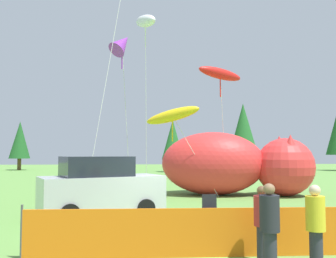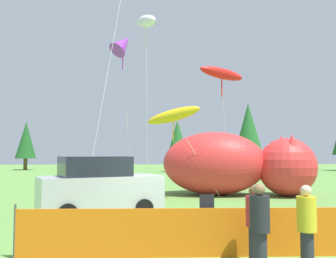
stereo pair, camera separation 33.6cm
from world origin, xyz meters
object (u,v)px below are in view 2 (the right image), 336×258
object	(u,v)px
parked_car	(99,187)
inflatable_cat	(234,166)
kite_yellow_hero	(173,116)
spectator_in_grey_shirt	(254,221)
kite_purple_delta	(123,44)
kite_red_lizard	(222,74)
kite_white_ghost	(146,22)
spectator_in_blue_shirt	(307,225)
folding_chair	(209,207)
spectator_in_black_shirt	(260,226)

from	to	relation	value
parked_car	inflatable_cat	bearing A→B (deg)	21.48
kite_yellow_hero	spectator_in_grey_shirt	bearing A→B (deg)	-85.15
parked_car	spectator_in_grey_shirt	world-z (taller)	parked_car
kite_purple_delta	kite_yellow_hero	world-z (taller)	kite_purple_delta
inflatable_cat	kite_red_lizard	size ratio (longest dim) A/B	1.17
kite_white_ghost	kite_yellow_hero	size ratio (longest dim) A/B	1.96
spectator_in_blue_shirt	folding_chair	bearing A→B (deg)	101.01
folding_chair	kite_white_ghost	size ratio (longest dim) A/B	0.10
inflatable_cat	spectator_in_grey_shirt	bearing A→B (deg)	-89.75
spectator_in_black_shirt	kite_white_ghost	world-z (taller)	kite_white_ghost
parked_car	kite_purple_delta	bearing A→B (deg)	61.57
spectator_in_black_shirt	spectator_in_grey_shirt	bearing A→B (deg)	80.83
spectator_in_blue_shirt	kite_white_ghost	world-z (taller)	kite_white_ghost
folding_chair	kite_white_ghost	distance (m)	10.35
parked_car	kite_red_lizard	world-z (taller)	kite_red_lizard
spectator_in_grey_shirt	kite_purple_delta	world-z (taller)	kite_purple_delta
spectator_in_blue_shirt	kite_white_ghost	size ratio (longest dim) A/B	0.18
kite_yellow_hero	kite_red_lizard	xyz separation A→B (m)	(2.82, 1.69, 2.51)
folding_chair	spectator_in_blue_shirt	bearing A→B (deg)	-2.54
spectator_in_black_shirt	kite_red_lizard	bearing A→B (deg)	81.33
parked_car	kite_yellow_hero	world-z (taller)	kite_yellow_hero
spectator_in_black_shirt	kite_purple_delta	distance (m)	14.01
spectator_in_grey_shirt	kite_purple_delta	xyz separation A→B (m)	(-3.46, 10.94, 6.90)
spectator_in_grey_shirt	kite_white_ghost	size ratio (longest dim) A/B	0.17
spectator_in_blue_shirt	kite_red_lizard	size ratio (longest dim) A/B	0.23
folding_chair	kite_white_ghost	world-z (taller)	kite_white_ghost
kite_purple_delta	kite_red_lizard	distance (m)	5.70
folding_chair	kite_yellow_hero	distance (m)	7.34
inflatable_cat	spectator_in_blue_shirt	size ratio (longest dim) A/B	4.99
kite_white_ghost	kite_yellow_hero	bearing A→B (deg)	17.61
parked_car	spectator_in_black_shirt	bearing A→B (deg)	-83.36
folding_chair	kite_purple_delta	size ratio (longest dim) A/B	0.11
parked_car	spectator_in_blue_shirt	world-z (taller)	parked_car
inflatable_cat	spectator_in_grey_shirt	distance (m)	12.42
folding_chair	spectator_in_black_shirt	xyz separation A→B (m)	(0.08, -5.32, 0.42)
parked_car	spectator_in_blue_shirt	xyz separation A→B (m)	(4.75, -6.62, -0.14)
kite_yellow_hero	spectator_in_black_shirt	bearing A→B (deg)	-86.15
spectator_in_black_shirt	kite_red_lizard	size ratio (longest dim) A/B	0.24
spectator_in_grey_shirt	kite_red_lizard	distance (m)	13.92
folding_chair	kite_red_lizard	xyz separation A→B (m)	(2.11, 8.03, 6.14)
spectator_in_grey_shirt	kite_yellow_hero	world-z (taller)	kite_yellow_hero
spectator_in_black_shirt	spectator_in_grey_shirt	size ratio (longest dim) A/B	1.08
parked_car	spectator_in_grey_shirt	distance (m)	7.09
parked_car	kite_yellow_hero	xyz separation A→B (m)	(3.03, 4.95, 3.09)
folding_chair	kite_red_lizard	size ratio (longest dim) A/B	0.13
spectator_in_black_shirt	kite_purple_delta	xyz separation A→B (m)	(-3.33, 11.77, 6.83)
folding_chair	kite_purple_delta	xyz separation A→B (m)	(-3.25, 6.45, 7.25)
spectator_in_grey_shirt	spectator_in_blue_shirt	world-z (taller)	spectator_in_blue_shirt
parked_car	spectator_in_blue_shirt	distance (m)	8.15
kite_white_ghost	spectator_in_grey_shirt	bearing A→B (deg)	-77.53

